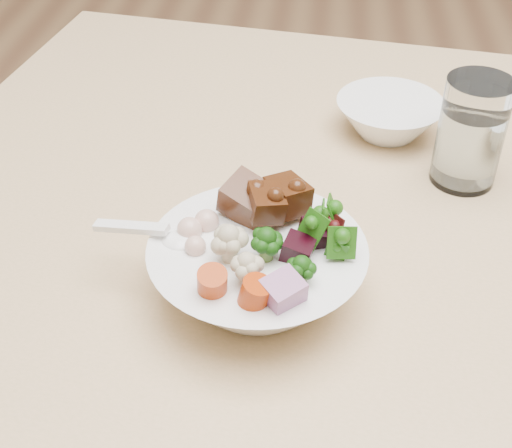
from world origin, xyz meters
name	(u,v)px	position (x,y,z in m)	size (l,w,h in m)	color
food_bowl	(259,267)	(-0.29, -0.11, 0.83)	(0.20, 0.20, 0.11)	white
soup_spoon	(169,238)	(-0.38, -0.11, 0.86)	(0.11, 0.04, 0.02)	white
water_glass	(470,136)	(-0.08, 0.10, 0.85)	(0.07, 0.07, 0.13)	silver
side_bowl	(389,117)	(-0.16, 0.19, 0.82)	(0.13, 0.13, 0.04)	white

